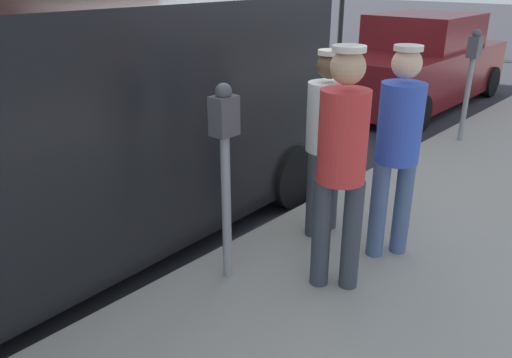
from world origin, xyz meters
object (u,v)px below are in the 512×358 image
Objects in this scene: pedestrian_in_white at (326,134)px; pedestrian_in_blue at (398,142)px; parked_van at (53,129)px; parking_meter_far at (472,67)px; parked_sedan_ahead at (417,65)px; pedestrian_in_red at (342,157)px; parking_meter_near at (225,151)px.

pedestrian_in_blue is (0.64, 0.05, 0.06)m from pedestrian_in_white.
pedestrian_in_white is 2.29m from parked_van.
parked_sedan_ahead is at bearing 129.83° from parking_meter_far.
pedestrian_in_red reaches higher than pedestrian_in_blue.
parking_meter_near is 4.63m from parking_meter_far.
pedestrian_in_white is 0.92× the size of pedestrian_in_red.
parking_meter_near is 0.29× the size of parked_van.
parked_van is (-2.19, -0.98, -0.03)m from pedestrian_in_red.
pedestrian_in_blue is at bearing 36.56° from parked_van.
pedestrian_in_blue is (0.75, -3.48, -0.04)m from parking_meter_far.
pedestrian_in_red is at bearing -95.35° from pedestrian_in_blue.
pedestrian_in_white is 5.92m from parked_sedan_ahead.
pedestrian_in_blue is (0.75, 1.14, -0.04)m from parking_meter_near.
pedestrian_in_white is at bearing 131.91° from pedestrian_in_red.
pedestrian_in_white is (0.11, -3.53, -0.10)m from parking_meter_far.
pedestrian_in_white is 0.37× the size of parked_sedan_ahead.
parking_meter_near is 0.85× the size of pedestrian_in_red.
pedestrian_in_blue is at bearing -77.80° from parking_meter_far.
pedestrian_in_red reaches higher than parking_meter_near.
pedestrian_in_white is at bearing -88.19° from parking_meter_far.
parked_van is (-2.25, -1.67, 0.01)m from pedestrian_in_blue.
parked_van reaches higher than pedestrian_in_white.
parking_meter_near is 1.37m from pedestrian_in_blue.
parking_meter_near is at bearing 19.31° from parked_van.
parking_meter_near is 1.59m from parked_van.
parking_meter_near is at bearing -75.48° from parked_sedan_ahead.
pedestrian_in_red is 6.72m from parked_sedan_ahead.
parking_meter_far is at bearing 102.20° from pedestrian_in_blue.
pedestrian_in_red is 2.40m from parked_van.
parked_van is (-1.50, -0.53, -0.03)m from parking_meter_near.
pedestrian_in_red reaches higher than parked_sedan_ahead.
parked_van is (-1.50, -5.15, -0.03)m from parking_meter_far.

